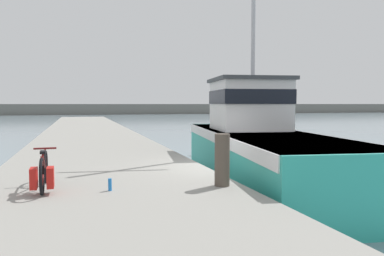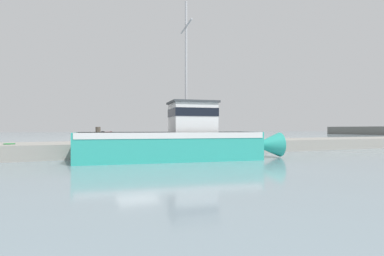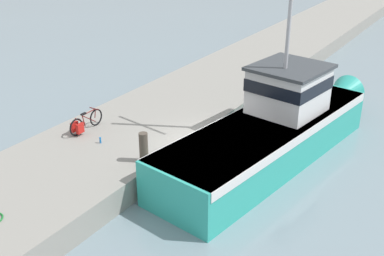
% 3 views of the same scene
% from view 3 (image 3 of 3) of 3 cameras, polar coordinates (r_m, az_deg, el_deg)
% --- Properties ---
extents(ground_plane, '(320.00, 320.00, 0.00)m').
position_cam_3_polar(ground_plane, '(17.88, 1.76, -4.50)').
color(ground_plane, gray).
extents(dock_pier, '(5.14, 80.00, 0.90)m').
position_cam_3_polar(dock_pier, '(19.36, -6.57, -0.75)').
color(dock_pier, gray).
rests_on(dock_pier, ground_plane).
extents(fishing_boat_main, '(4.38, 12.50, 9.31)m').
position_cam_3_polar(fishing_boat_main, '(18.33, 9.88, 0.14)').
color(fishing_boat_main, teal).
rests_on(fishing_boat_main, ground_plane).
extents(bicycle_touring, '(0.44, 1.77, 0.75)m').
position_cam_3_polar(bicycle_touring, '(18.74, -12.75, 0.53)').
color(bicycle_touring, black).
rests_on(bicycle_touring, dock_pier).
extents(mooring_post, '(0.30, 0.30, 1.04)m').
position_cam_3_polar(mooring_post, '(16.18, -5.76, -2.28)').
color(mooring_post, '#51473D').
rests_on(mooring_post, dock_pier).
extents(water_bottle_on_curb, '(0.07, 0.07, 0.23)m').
position_cam_3_polar(water_bottle_on_curb, '(17.80, -10.81, -1.43)').
color(water_bottle_on_curb, blue).
rests_on(water_bottle_on_curb, dock_pier).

